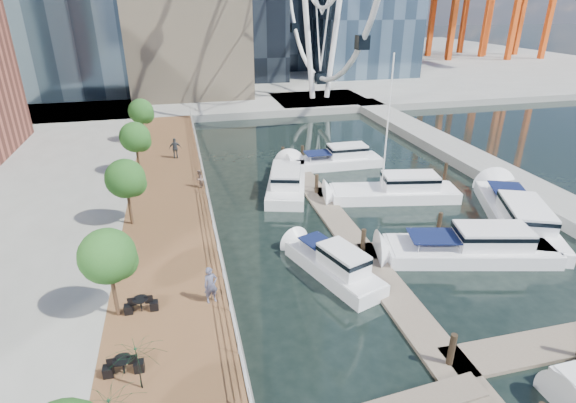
# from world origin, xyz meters

# --- Properties ---
(ground) EXTENTS (520.00, 520.00, 0.00)m
(ground) POSITION_xyz_m (0.00, 0.00, 0.00)
(ground) COLOR black
(ground) RESTS_ON ground
(boardwalk) EXTENTS (6.00, 60.00, 1.00)m
(boardwalk) POSITION_xyz_m (-9.00, 15.00, 0.50)
(boardwalk) COLOR brown
(boardwalk) RESTS_ON ground
(seawall) EXTENTS (0.25, 60.00, 1.00)m
(seawall) POSITION_xyz_m (-6.00, 15.00, 0.50)
(seawall) COLOR #595954
(seawall) RESTS_ON ground
(land_far) EXTENTS (200.00, 114.00, 1.00)m
(land_far) POSITION_xyz_m (0.00, 102.00, 0.50)
(land_far) COLOR gray
(land_far) RESTS_ON ground
(breakwater) EXTENTS (4.00, 60.00, 1.00)m
(breakwater) POSITION_xyz_m (20.00, 20.00, 0.50)
(breakwater) COLOR gray
(breakwater) RESTS_ON ground
(pier) EXTENTS (14.00, 12.00, 1.00)m
(pier) POSITION_xyz_m (14.00, 52.00, 0.50)
(pier) COLOR gray
(pier) RESTS_ON ground
(railing) EXTENTS (0.10, 60.00, 1.05)m
(railing) POSITION_xyz_m (-6.10, 15.00, 1.52)
(railing) COLOR white
(railing) RESTS_ON boardwalk
(floating_docks) EXTENTS (16.00, 34.00, 2.60)m
(floating_docks) POSITION_xyz_m (7.97, 9.98, 0.49)
(floating_docks) COLOR #6D6051
(floating_docks) RESTS_ON ground
(street_trees) EXTENTS (2.60, 42.60, 4.60)m
(street_trees) POSITION_xyz_m (-11.40, 14.00, 4.29)
(street_trees) COLOR #3F2B1C
(street_trees) RESTS_ON ground
(cafe_tables) EXTENTS (2.50, 13.70, 0.74)m
(cafe_tables) POSITION_xyz_m (-10.40, -2.00, 1.37)
(cafe_tables) COLOR black
(cafe_tables) RESTS_ON ground
(yacht_foreground) EXTENTS (11.93, 5.77, 2.15)m
(yacht_foreground) POSITION_xyz_m (9.39, 5.99, 0.00)
(yacht_foreground) COLOR white
(yacht_foreground) RESTS_ON ground
(pedestrian_near) EXTENTS (0.81, 0.63, 1.96)m
(pedestrian_near) POSITION_xyz_m (-6.89, 3.98, 1.98)
(pedestrian_near) COLOR #4A4C63
(pedestrian_near) RESTS_ON boardwalk
(pedestrian_mid) EXTENTS (0.82, 0.89, 1.47)m
(pedestrian_mid) POSITION_xyz_m (-6.50, 19.50, 1.74)
(pedestrian_mid) COLOR #85685C
(pedestrian_mid) RESTS_ON boardwalk
(pedestrian_far) EXTENTS (1.17, 0.51, 1.97)m
(pedestrian_far) POSITION_xyz_m (-8.23, 27.58, 1.99)
(pedestrian_far) COLOR #32383F
(pedestrian_far) RESTS_ON boardwalk
(moored_yachts) EXTENTS (21.82, 32.15, 11.50)m
(moored_yachts) POSITION_xyz_m (8.56, 13.83, 0.00)
(moored_yachts) COLOR white
(moored_yachts) RESTS_ON ground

